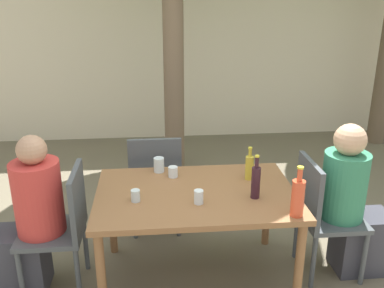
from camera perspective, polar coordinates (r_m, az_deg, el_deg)
name	(u,v)px	position (r m, az deg, el deg)	size (l,w,h in m)	color
ground_plane	(196,277)	(3.41, 0.50, -17.33)	(30.00, 30.00, 0.00)	#706651
cafe_building_wall	(171,40)	(6.09, -2.78, 13.72)	(10.00, 0.08, 2.80)	beige
dining_table_front	(196,202)	(3.06, 0.53, -7.69)	(1.40, 0.93, 0.72)	brown
patio_chair_0	(63,223)	(3.17, -16.79, -10.01)	(0.44, 0.44, 0.92)	#474C51
patio_chair_1	(322,210)	(3.34, 16.90, -8.47)	(0.44, 0.44, 0.92)	#474C51
patio_chair_2	(155,178)	(3.73, -4.89, -4.49)	(0.44, 0.44, 0.92)	#474C51
person_seated_0	(28,225)	(3.23, -21.02, -10.03)	(0.56, 0.33, 1.18)	#383842
person_seated_1	(353,208)	(3.43, 20.65, -8.00)	(0.56, 0.32, 1.19)	#383842
soda_bottle_0	(298,197)	(2.75, 13.93, -6.86)	(0.08, 0.08, 0.33)	#DB4C2D
wine_bottle_1	(256,181)	(2.93, 8.50, -4.96)	(0.06, 0.06, 0.31)	#331923
oil_cruet_2	(249,167)	(3.21, 7.66, -3.04)	(0.06, 0.06, 0.26)	gold
drinking_glass_0	(198,197)	(2.85, 0.85, -7.06)	(0.06, 0.06, 0.09)	white
drinking_glass_1	(159,165)	(3.34, -4.43, -2.78)	(0.08, 0.08, 0.11)	silver
drinking_glass_2	(173,172)	(3.25, -2.54, -3.73)	(0.07, 0.07, 0.08)	white
drinking_glass_3	(136,196)	(2.91, -7.54, -6.84)	(0.06, 0.06, 0.08)	silver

